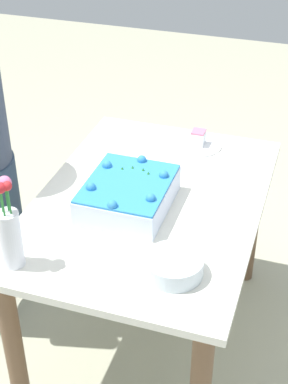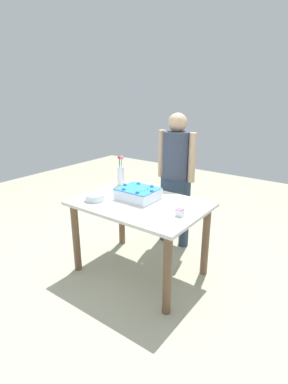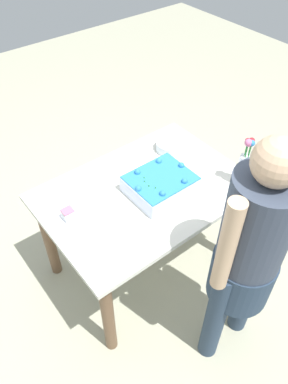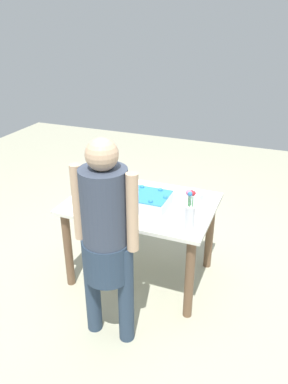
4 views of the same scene
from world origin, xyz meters
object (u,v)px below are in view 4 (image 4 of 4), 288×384
(serving_plate_with_slice, at_px, (95,188))
(person_standing, at_px, (106,233))
(fruit_bowl, at_px, (192,196))
(flower_vase, at_px, (190,215))
(sheet_cake, at_px, (146,200))
(cake_knife, at_px, (83,206))

(serving_plate_with_slice, bearing_deg, person_standing, -57.35)
(fruit_bowl, bearing_deg, flower_vase, -77.20)
(serving_plate_with_slice, distance_m, flower_vase, 1.03)
(sheet_cake, bearing_deg, person_standing, -91.93)
(sheet_cake, height_order, fruit_bowl, sheet_cake)
(serving_plate_with_slice, relative_size, cake_knife, 1.02)
(sheet_cake, relative_size, serving_plate_with_slice, 1.73)
(sheet_cake, xyz_separation_m, fruit_bowl, (0.30, 0.26, -0.02))
(flower_vase, distance_m, person_standing, 0.60)
(cake_knife, bearing_deg, sheet_cake, 139.47)
(cake_knife, bearing_deg, flower_vase, 114.32)
(sheet_cake, bearing_deg, cake_knife, -158.55)
(sheet_cake, xyz_separation_m, serving_plate_with_slice, (-0.53, 0.13, -0.04))
(serving_plate_with_slice, height_order, person_standing, person_standing)
(cake_knife, xyz_separation_m, person_standing, (0.45, -0.47, 0.12))
(fruit_bowl, distance_m, person_standing, 0.98)
(flower_vase, relative_size, person_standing, 0.22)
(flower_vase, distance_m, fruit_bowl, 0.53)
(serving_plate_with_slice, height_order, cake_knife, serving_plate_with_slice)
(sheet_cake, distance_m, person_standing, 0.66)
(person_standing, bearing_deg, flower_vase, -47.01)
(flower_vase, bearing_deg, person_standing, -137.01)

